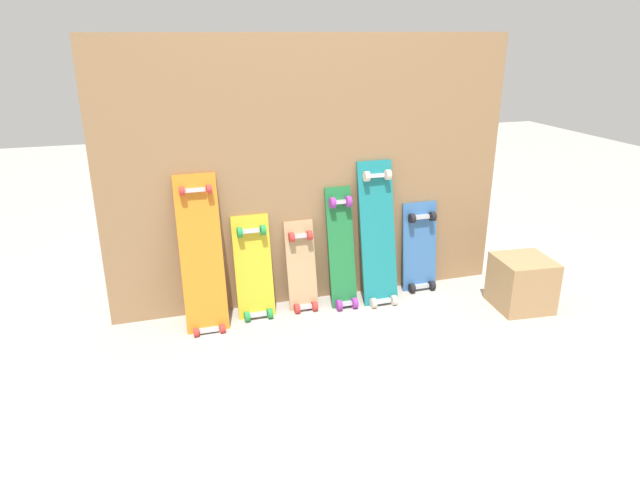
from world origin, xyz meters
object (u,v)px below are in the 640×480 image
object	(u,v)px
skateboard_orange	(202,260)
wooden_crate	(522,283)
skateboard_yellow	(254,273)
skateboard_green	(342,253)
skateboard_natural	(302,271)
skateboard_teal	(378,239)
skateboard_blue	(420,251)

from	to	relation	value
skateboard_orange	wooden_crate	distance (m)	1.91
skateboard_yellow	skateboard_green	world-z (taller)	skateboard_green
skateboard_natural	skateboard_teal	xyz separation A→B (m)	(0.48, -0.03, 0.17)
skateboard_orange	skateboard_natural	bearing A→B (deg)	4.56
skateboard_yellow	skateboard_natural	world-z (taller)	skateboard_yellow
skateboard_yellow	skateboard_natural	distance (m)	0.29
skateboard_orange	skateboard_natural	distance (m)	0.61
skateboard_yellow	skateboard_blue	xyz separation A→B (m)	(1.09, 0.04, -0.01)
skateboard_yellow	skateboard_blue	distance (m)	1.09
skateboard_teal	skateboard_green	bearing A→B (deg)	177.02
skateboard_yellow	skateboard_teal	world-z (taller)	skateboard_teal
skateboard_orange	skateboard_yellow	xyz separation A→B (m)	(0.30, 0.04, -0.13)
skateboard_natural	skateboard_teal	world-z (taller)	skateboard_teal
wooden_crate	skateboard_orange	bearing A→B (deg)	169.19
skateboard_orange	wooden_crate	size ratio (longest dim) A/B	2.97
skateboard_green	skateboard_orange	bearing A→B (deg)	-178.16
skateboard_blue	wooden_crate	distance (m)	0.65
skateboard_natural	skateboard_teal	bearing A→B (deg)	-3.85
skateboard_green	wooden_crate	distance (m)	1.11
skateboard_green	skateboard_teal	xyz separation A→B (m)	(0.23, -0.01, 0.07)
skateboard_blue	wooden_crate	bearing A→B (deg)	-42.50
skateboard_teal	skateboard_yellow	bearing A→B (deg)	178.02
skateboard_natural	skateboard_green	xyz separation A→B (m)	(0.25, -0.02, 0.10)
skateboard_yellow	skateboard_blue	world-z (taller)	skateboard_yellow
skateboard_orange	skateboard_green	bearing A→B (deg)	1.84
skateboard_orange	skateboard_yellow	distance (m)	0.33
skateboard_green	skateboard_blue	size ratio (longest dim) A/B	1.23
skateboard_orange	skateboard_yellow	bearing A→B (deg)	7.97
skateboard_green	wooden_crate	size ratio (longest dim) A/B	2.49
skateboard_orange	wooden_crate	bearing A→B (deg)	-10.81
skateboard_yellow	skateboard_teal	size ratio (longest dim) A/B	0.71
skateboard_green	skateboard_blue	xyz separation A→B (m)	(0.55, 0.05, -0.07)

